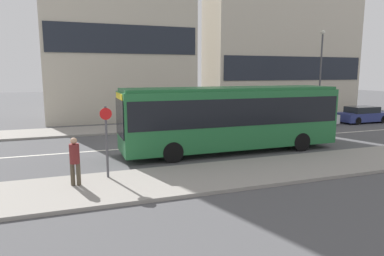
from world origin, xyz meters
name	(u,v)px	position (x,y,z in m)	size (l,w,h in m)	color
ground_plane	(150,147)	(0.00, 0.00, 0.00)	(120.00, 120.00, 0.00)	#4F4F51
sidewalk_near	(187,179)	(0.00, -6.25, 0.07)	(44.00, 3.50, 0.13)	gray
sidewalk_far	(131,128)	(0.00, 6.25, 0.07)	(44.00, 3.50, 0.13)	gray
lane_centerline	(150,147)	(0.00, 0.00, 0.00)	(41.80, 0.16, 0.01)	silver
apartment_block_right_tower	(283,32)	(16.27, 11.78, 8.02)	(15.59, 4.64, 16.06)	beige
city_bus	(231,115)	(3.71, -2.38, 1.90)	(11.25, 2.63, 3.31)	#236B38
parked_car_0	(311,118)	(13.36, 3.43, 0.61)	(3.98, 1.83, 1.26)	silver
parked_car_1	(363,115)	(18.38, 3.29, 0.63)	(4.24, 1.77, 1.32)	navy
pedestrian_near_stop	(75,158)	(-3.96, -5.80, 1.10)	(0.34, 0.34, 1.70)	#4C4233
bus_stop_sign	(107,136)	(-2.80, -5.23, 1.70)	(0.44, 0.12, 2.69)	#4C4C51
street_lamp	(321,66)	(15.85, 5.57, 4.58)	(0.36, 0.36, 7.35)	#4C4C51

